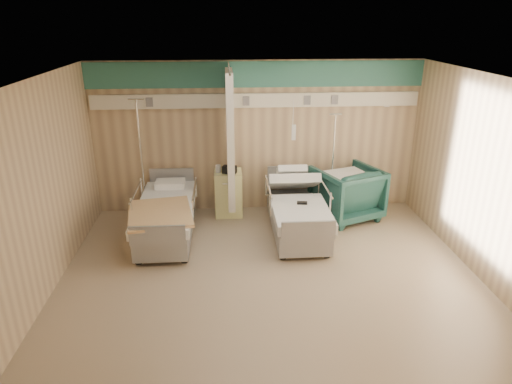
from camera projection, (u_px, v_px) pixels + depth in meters
ground at (269, 274)px, 6.65m from camera, size 6.00×5.00×0.00m
room_walls at (266, 146)px, 6.21m from camera, size 6.04×5.04×2.82m
bed_right at (297, 217)px, 7.79m from camera, size 1.00×2.16×0.63m
bed_left at (167, 220)px, 7.64m from camera, size 1.00×2.16×0.63m
bedside_cabinet at (229, 193)px, 8.51m from camera, size 0.50×0.48×0.85m
visitor_armchair at (346, 193)px, 8.35m from camera, size 1.37×1.39×0.98m
waffle_blanket at (348, 166)px, 8.13m from camera, size 0.83×0.78×0.08m
iv_stand_right at (331, 193)px, 8.61m from camera, size 0.34×0.34×1.90m
iv_stand_left at (145, 195)px, 8.33m from camera, size 0.40×0.40×2.22m
call_remote at (302, 203)px, 7.49m from camera, size 0.18×0.10×0.04m
tan_blanket at (160, 213)px, 7.09m from camera, size 1.13×1.33×0.04m
toiletry_bag at (229, 170)px, 8.24m from camera, size 0.28×0.22×0.13m
white_cup at (218, 169)px, 8.29m from camera, size 0.12×0.12×0.14m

